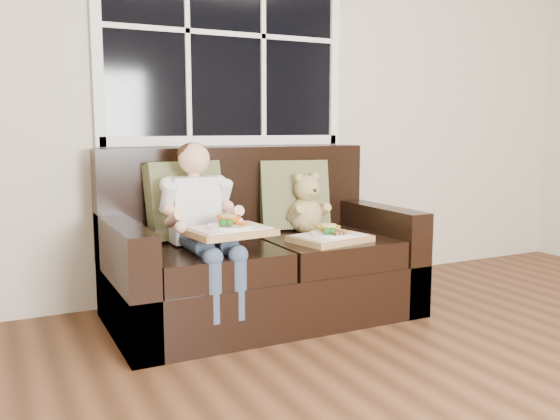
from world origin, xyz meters
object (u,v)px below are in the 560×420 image
tray_left (229,229)px  tray_right (330,236)px  child (200,211)px  teddy_bear (307,207)px  loveseat (258,261)px

tray_left → tray_right: 0.62m
child → tray_right: size_ratio=1.87×
child → tray_left: child is taller
child → teddy_bear: bearing=12.7°
teddy_bear → tray_left: (-0.66, -0.39, -0.02)m
tray_left → tray_right: tray_left is taller
child → tray_left: (0.07, -0.22, -0.06)m
tray_right → child: bearing=154.2°
loveseat → teddy_bear: 0.46m
child → teddy_bear: child is taller
tray_right → tray_left: bearing=173.0°
tray_left → tray_right: bearing=-3.0°
child → tray_right: 0.73m
loveseat → child: 0.52m
loveseat → teddy_bear: bearing=7.6°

